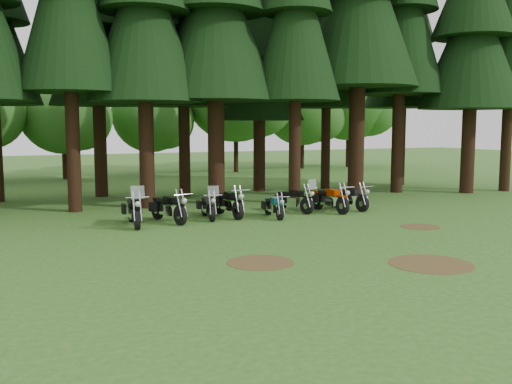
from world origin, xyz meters
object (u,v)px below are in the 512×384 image
motorcycle_0 (134,211)px  motorcycle_1 (168,209)px  motorcycle_4 (274,207)px  motorcycle_5 (294,200)px  motorcycle_7 (349,199)px  motorcycle_2 (208,207)px  motorcycle_6 (330,200)px  motorcycle_3 (229,204)px

motorcycle_0 → motorcycle_1: (1.35, 0.24, -0.02)m
motorcycle_4 → motorcycle_5: 1.70m
motorcycle_1 → motorcycle_7: motorcycle_1 is taller
motorcycle_1 → motorcycle_2: bearing=-8.6°
motorcycle_0 → motorcycle_6: motorcycle_0 is taller
motorcycle_6 → motorcycle_7: motorcycle_6 is taller
motorcycle_3 → motorcycle_7: (5.48, -0.33, -0.04)m
motorcycle_4 → motorcycle_6: size_ratio=0.82×
motorcycle_1 → motorcycle_2: 1.65m
motorcycle_0 → motorcycle_5: motorcycle_0 is taller
motorcycle_0 → motorcycle_2: 3.01m
motorcycle_1 → motorcycle_7: (8.03, -0.06, -0.03)m
motorcycle_4 → motorcycle_5: (1.41, 0.95, 0.08)m
motorcycle_1 → motorcycle_7: bearing=-14.4°
motorcycle_0 → motorcycle_3: 3.93m
motorcycle_0 → motorcycle_3: size_ratio=1.02×
motorcycle_3 → motorcycle_6: size_ratio=1.03×
motorcycle_1 → motorcycle_3: motorcycle_3 is taller
motorcycle_1 → motorcycle_2: motorcycle_2 is taller
motorcycle_4 → motorcycle_5: bearing=40.6°
motorcycle_2 → motorcycle_7: bearing=6.5°
motorcycle_1 → motorcycle_6: bearing=-16.4°
motorcycle_0 → motorcycle_6: (8.26, -0.05, -0.03)m
motorcycle_1 → motorcycle_3: 2.56m
motorcycle_4 → motorcycle_6: motorcycle_6 is taller
motorcycle_3 → motorcycle_5: 2.95m
motorcycle_1 → motorcycle_6: size_ratio=1.00×
motorcycle_6 → motorcycle_4: bearing=-178.8°
motorcycle_3 → motorcycle_5: (2.95, 0.01, -0.02)m
motorcycle_0 → motorcycle_2: motorcycle_0 is taller
motorcycle_2 → motorcycle_3: motorcycle_2 is taller
motorcycle_5 → motorcycle_6: (1.41, -0.57, 0.01)m
motorcycle_4 → motorcycle_5: motorcycle_5 is taller
motorcycle_1 → motorcycle_2: (1.64, 0.16, -0.04)m
motorcycle_5 → motorcycle_2: bearing=166.5°
motorcycle_2 → motorcycle_1: bearing=-166.2°
motorcycle_3 → motorcycle_0: bearing=-175.2°
motorcycle_5 → motorcycle_6: 1.52m
motorcycle_3 → motorcycle_6: motorcycle_3 is taller
motorcycle_1 → motorcycle_5: motorcycle_5 is taller
motorcycle_5 → motorcycle_7: motorcycle_5 is taller
motorcycle_7 → motorcycle_4: bearing=179.5°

